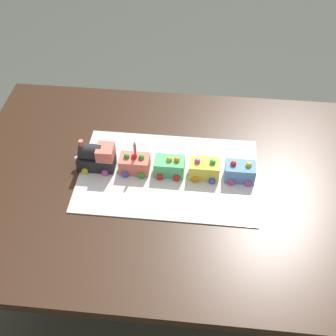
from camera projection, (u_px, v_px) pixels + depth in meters
The scene contains 9 objects.
ground_plane at pixel (170, 297), 2.11m from camera, with size 8.00×8.00×0.00m, color #474C44.
dining_table at pixel (170, 202), 1.67m from camera, with size 1.40×1.00×0.74m.
cake_board at pixel (168, 175), 1.61m from camera, with size 0.60×0.40×0.00m, color silver.
cake_locomotive at pixel (96, 157), 1.60m from camera, with size 0.14×0.08×0.12m.
cake_car_tanker_coral at pixel (135, 164), 1.60m from camera, with size 0.10×0.08×0.07m.
cake_car_hopper_mint_green at pixel (169, 166), 1.60m from camera, with size 0.10×0.08×0.07m.
cake_car_flatbed_lemon at pixel (204, 169), 1.59m from camera, with size 0.10×0.08×0.07m.
cake_car_caboose_sky_blue at pixel (240, 171), 1.58m from camera, with size 0.10×0.08×0.07m.
birthday_candle at pixel (135, 148), 1.55m from camera, with size 0.01×0.01×0.06m.
Camera 1 is at (0.11, -1.10, 1.89)m, focal length 50.91 mm.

